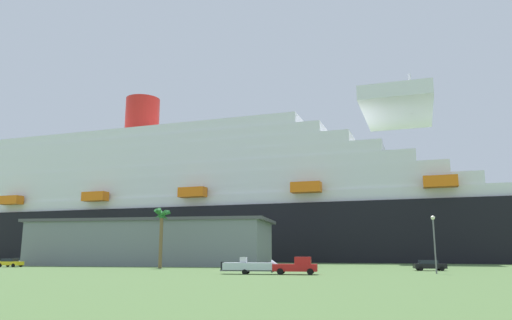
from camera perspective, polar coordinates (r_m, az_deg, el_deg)
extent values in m
plane|color=#4C6B38|center=(103.64, 2.23, -12.36)|extent=(600.00, 600.00, 0.00)
cube|color=black|center=(154.91, -4.82, -8.90)|extent=(193.92, 50.79, 15.74)
cube|color=white|center=(155.51, -4.77, -5.39)|extent=(170.78, 45.99, 3.30)
cube|color=white|center=(157.42, -6.03, -4.22)|extent=(164.47, 44.57, 3.30)
cube|color=white|center=(159.47, -7.26, -3.09)|extent=(156.93, 43.69, 3.30)
cube|color=white|center=(161.66, -8.45, -1.98)|extent=(148.77, 42.59, 3.30)
cube|color=white|center=(163.97, -9.61, -0.90)|extent=(139.61, 41.14, 3.30)
cube|color=white|center=(166.40, -10.74, 0.15)|extent=(130.26, 39.83, 3.30)
cube|color=white|center=(168.95, -11.83, 1.17)|extent=(122.00, 38.53, 3.30)
cube|color=white|center=(171.61, -12.89, 2.16)|extent=(115.46, 37.14, 3.30)
cube|color=white|center=(147.72, 16.41, 5.90)|extent=(22.51, 37.57, 4.00)
cylinder|color=red|center=(174.68, -13.31, 4.85)|extent=(12.82, 12.82, 13.85)
cylinder|color=silver|center=(148.82, 17.82, 7.47)|extent=(0.80, 0.80, 12.00)
cube|color=orange|center=(180.52, -27.04, -4.26)|extent=(8.27, 3.95, 2.80)
cube|color=orange|center=(158.22, -18.51, -4.12)|extent=(8.27, 3.95, 2.80)
cube|color=orange|center=(140.47, -7.53, -3.81)|extent=(8.27, 3.95, 2.80)
cube|color=orange|center=(129.15, 5.94, -3.24)|extent=(8.27, 3.95, 2.80)
cube|color=orange|center=(126.01, 20.98, -2.39)|extent=(8.27, 3.95, 2.80)
cube|color=slate|center=(106.61, -12.18, -9.70)|extent=(49.71, 21.07, 8.88)
cube|color=#4C4C51|center=(106.79, -12.08, -7.16)|extent=(51.70, 21.91, 0.60)
cube|color=red|center=(62.78, 4.65, -12.59)|extent=(5.72, 2.36, 0.90)
cube|color=red|center=(62.67, 5.57, -11.75)|extent=(2.13, 1.97, 0.90)
cube|color=#26333F|center=(62.63, 6.20, -11.82)|extent=(0.21, 1.68, 0.63)
cylinder|color=black|center=(63.65, 6.54, -12.94)|extent=(0.82, 0.33, 0.80)
cylinder|color=black|center=(61.65, 6.43, -13.01)|extent=(0.82, 0.33, 0.80)
cylinder|color=black|center=(63.97, 3.09, -12.98)|extent=(0.82, 0.33, 0.80)
cylinder|color=black|center=(61.99, 2.87, -13.05)|extent=(0.82, 0.33, 0.80)
cube|color=#595960|center=(63.62, -0.91, -12.94)|extent=(7.24, 2.15, 0.16)
cube|color=#595960|center=(62.98, 2.97, -12.95)|extent=(2.34, 0.27, 0.10)
cylinder|color=black|center=(64.60, -1.04, -13.04)|extent=(0.65, 0.26, 0.64)
cylinder|color=black|center=(62.76, -1.37, -13.10)|extent=(0.65, 0.26, 0.64)
cube|color=silver|center=(63.60, -0.91, -12.46)|extent=(6.60, 2.30, 0.90)
cone|color=silver|center=(63.03, 2.43, -12.47)|extent=(1.31, 1.76, 1.69)
cube|color=silver|center=(63.70, -1.49, -11.74)|extent=(0.86, 1.05, 0.70)
cube|color=black|center=(64.32, -4.00, -12.42)|extent=(0.39, 0.52, 1.10)
cylinder|color=brown|center=(88.80, -11.20, -9.45)|extent=(0.64, 0.64, 9.24)
cone|color=#287233|center=(88.85, -10.85, -6.42)|extent=(0.72, 2.95, 1.95)
cone|color=#287233|center=(89.24, -10.87, -6.44)|extent=(2.81, 2.14, 2.12)
cone|color=#287233|center=(89.40, -11.02, -6.44)|extent=(2.79, 1.10, 2.41)
cone|color=#287233|center=(89.32, -11.26, -6.43)|extent=(1.75, 2.85, 2.28)
cone|color=#287233|center=(89.06, -11.34, -6.41)|extent=(1.51, 2.72, 2.51)
cone|color=#287233|center=(88.74, -11.27, -6.40)|extent=(3.06, 1.67, 1.71)
cone|color=#287233|center=(88.63, -11.05, -6.40)|extent=(2.90, 2.18, 1.81)
sphere|color=#287233|center=(89.01, -11.09, -6.48)|extent=(1.10, 1.10, 1.10)
cylinder|color=slate|center=(68.89, 20.40, -9.57)|extent=(0.20, 0.20, 7.06)
sphere|color=#F9F2CC|center=(69.03, 20.20, -6.43)|extent=(0.56, 0.56, 0.56)
cube|color=black|center=(79.66, 19.88, -11.73)|extent=(4.90, 2.49, 0.70)
cube|color=#1E232D|center=(79.60, 19.68, -11.29)|extent=(2.83, 2.04, 0.55)
cylinder|color=black|center=(80.97, 20.82, -11.89)|extent=(0.68, 0.30, 0.66)
cylinder|color=black|center=(79.12, 21.17, -11.91)|extent=(0.68, 0.30, 0.66)
cylinder|color=black|center=(80.27, 18.63, -12.04)|extent=(0.68, 0.30, 0.66)
cylinder|color=black|center=(78.40, 18.93, -12.07)|extent=(0.68, 0.30, 0.66)
cube|color=silver|center=(114.77, -25.91, -10.82)|extent=(4.79, 2.16, 0.70)
cube|color=#1E232D|center=(114.90, -25.98, -10.50)|extent=(2.73, 1.81, 0.55)
cylinder|color=black|center=(114.67, -25.03, -11.06)|extent=(0.68, 0.27, 0.66)
cylinder|color=black|center=(113.18, -25.53, -11.04)|extent=(0.68, 0.27, 0.66)
cylinder|color=black|center=(116.38, -26.31, -10.94)|extent=(0.68, 0.27, 0.66)
cylinder|color=black|center=(114.92, -26.82, -10.92)|extent=(0.68, 0.27, 0.66)
cube|color=yellow|center=(103.96, -27.04, -10.84)|extent=(4.61, 2.10, 0.70)
cube|color=#1E232D|center=(104.10, -27.11, -10.49)|extent=(2.61, 1.83, 0.55)
cylinder|color=black|center=(103.68, -26.08, -11.12)|extent=(0.67, 0.25, 0.66)
cylinder|color=black|center=(102.25, -26.80, -11.08)|extent=(0.67, 0.25, 0.66)
cylinder|color=black|center=(105.68, -27.31, -10.99)|extent=(0.67, 0.25, 0.66)
cylinder|color=black|center=(104.28, -28.04, -10.94)|extent=(0.67, 0.25, 0.66)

